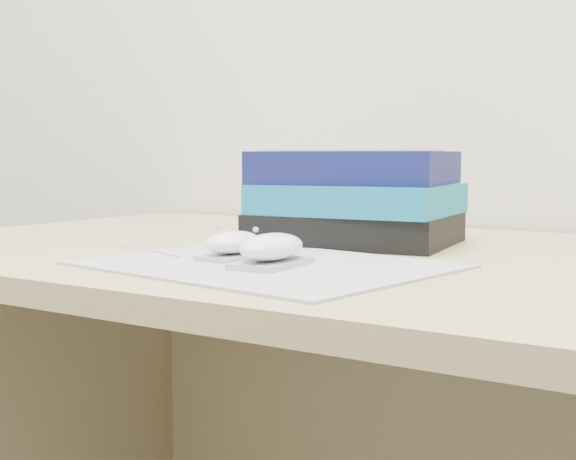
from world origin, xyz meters
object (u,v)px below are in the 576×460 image
Objects in this scene: desk at (447,423)px; mouse_rear at (233,245)px; mouse_front at (272,250)px; pouch at (369,211)px; book_stack at (356,198)px.

desk is 16.87× the size of mouse_rear.
pouch is at bearing 94.40° from mouse_front.
desk is at bearing -7.50° from book_stack.
pouch is at bearing 77.17° from mouse_rear.
mouse_rear reaches higher than desk.
desk is 0.34m from book_stack.
book_stack is at bearing 172.50° from desk.
desk is 13.71× the size of pouch.
mouse_front reaches higher than desk.
book_stack is at bearing 82.38° from mouse_rear.
book_stack is 0.03m from pouch.
desk is 5.30× the size of book_stack.
desk is 0.39m from mouse_rear.
mouse_front reaches higher than mouse_rear.
book_stack is (-0.15, 0.02, 0.30)m from desk.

